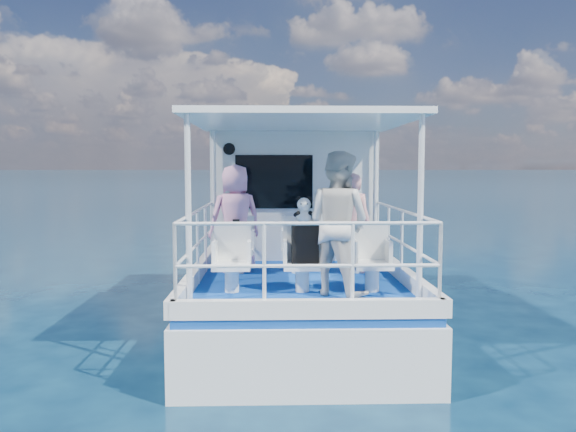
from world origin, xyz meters
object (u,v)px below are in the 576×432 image
object	(u,v)px
backpack_center	(305,243)
passenger_port_fwd	(235,218)
passenger_stbd_aft	(338,223)
panda	(304,210)

from	to	relation	value
backpack_center	passenger_port_fwd	bearing A→B (deg)	123.07
passenger_port_fwd	passenger_stbd_aft	bearing A→B (deg)	111.48
passenger_stbd_aft	panda	world-z (taller)	passenger_stbd_aft
backpack_center	panda	distance (m)	0.42
passenger_stbd_aft	backpack_center	xyz separation A→B (m)	(-0.40, 0.11, -0.26)
panda	backpack_center	bearing A→B (deg)	55.48
passenger_port_fwd	panda	distance (m)	1.82
panda	passenger_stbd_aft	bearing A→B (deg)	-11.97
passenger_port_fwd	panda	size ratio (longest dim) A/B	4.90
backpack_center	passenger_stbd_aft	bearing A→B (deg)	-15.94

